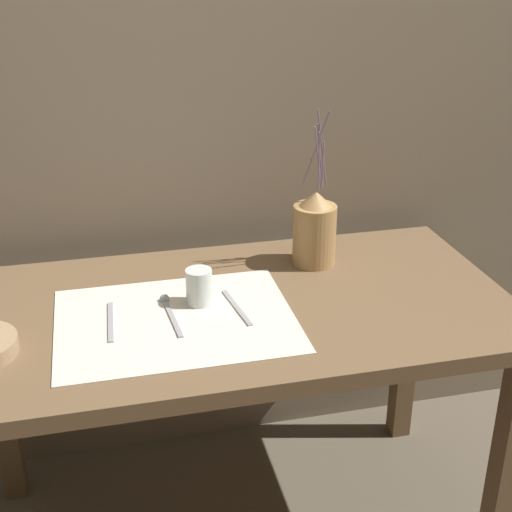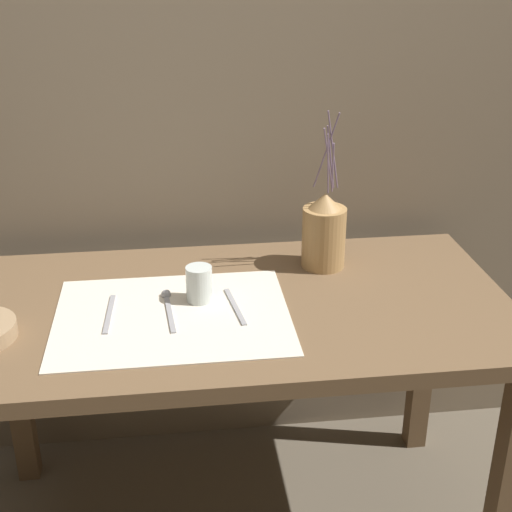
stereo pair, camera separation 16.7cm
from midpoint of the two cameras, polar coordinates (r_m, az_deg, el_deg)
The scene contains 8 objects.
stone_wall_back at distance 2.00m, azimuth -7.23°, elevation 14.87°, with size 7.00×0.06×2.40m.
wooden_table at distance 1.76m, azimuth -4.44°, elevation -6.54°, with size 1.34×0.70×0.71m.
linen_cloth at distance 1.66m, azimuth -9.35°, elevation -5.18°, with size 0.54×0.42×0.00m.
pitcher_with_flowers at distance 1.88m, azimuth 2.18°, elevation 2.05°, with size 0.11×0.11×0.42m.
glass_tumbler_near at distance 1.70m, azimuth -7.39°, elevation -2.52°, with size 0.06×0.06×0.09m.
knife_center at distance 1.68m, azimuth -14.39°, elevation -5.18°, with size 0.02×0.18×0.00m.
spoon_inner at distance 1.71m, azimuth -9.89°, elevation -4.04°, with size 0.03×0.20×0.02m.
fork_outer at distance 1.69m, azimuth -4.28°, elevation -4.18°, with size 0.04×0.18×0.00m.
Camera 1 is at (-0.30, -1.48, 1.52)m, focal length 50.00 mm.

